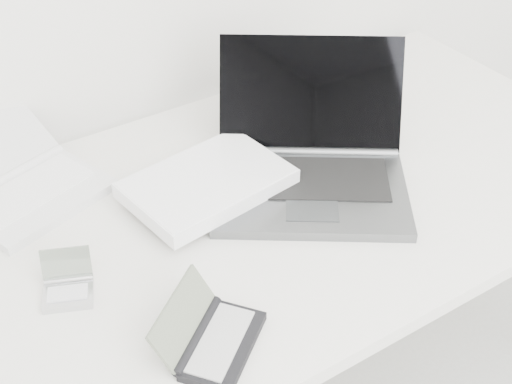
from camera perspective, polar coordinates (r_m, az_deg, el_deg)
desk at (r=1.43m, az=0.14°, el=-2.15°), size 1.60×0.80×0.73m
laptop_large at (r=1.41m, az=1.16°, el=1.68°), size 0.63×0.52×0.24m
netbook_open_white at (r=1.48m, az=-18.27°, el=0.73°), size 0.35×0.39×0.11m
pda_silver at (r=1.25m, az=-14.82°, el=-7.31°), size 0.11×0.11×0.07m
palmtop_charcoal at (r=1.13m, az=-3.54°, el=-11.60°), size 0.21×0.20×0.08m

